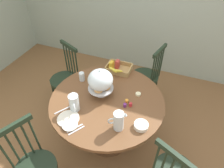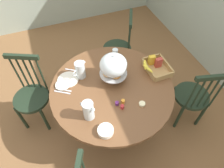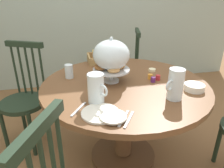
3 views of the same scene
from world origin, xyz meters
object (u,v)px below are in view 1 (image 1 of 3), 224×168
Objects in this scene: windsor_chair_by_cabinet at (66,79)px; butter_dish at (138,94)px; orange_juice_pitcher at (74,103)px; china_plate_large at (68,119)px; drinking_glass at (82,77)px; dining_table at (107,111)px; windsor_chair_facing_door at (35,167)px; milk_pitcher at (118,122)px; windsor_chair_near_window at (146,77)px; china_plate_small at (70,125)px; pastry_stand_with_dome at (100,81)px; cereal_bowl at (141,126)px; cereal_basket at (117,68)px.

windsor_chair_by_cabinet reaches higher than butter_dish.
china_plate_large is (0.00, -0.14, -0.08)m from orange_juice_pitcher.
drinking_glass is 1.83× the size of butter_dish.
dining_table is 0.51m from china_plate_large.
butter_dish is (1.13, -0.23, 0.30)m from windsor_chair_by_cabinet.
windsor_chair_facing_door is 16.25× the size of butter_dish.
windsor_chair_near_window is at bearing 89.30° from milk_pitcher.
windsor_chair_by_cabinet is 6.50× the size of china_plate_small.
windsor_chair_by_cabinet is at bearing 153.04° from dining_table.
orange_juice_pitcher is (-0.51, -1.15, 0.37)m from windsor_chair_near_window.
china_plate_large is (-0.16, -0.44, -0.19)m from pastry_stand_with_dome.
orange_juice_pitcher is at bearing -178.05° from cereal_bowl.
pastry_stand_with_dome is 2.46× the size of cereal_bowl.
orange_juice_pitcher is 0.50m from milk_pitcher.
cereal_bowl is at bearing -27.49° from pastry_stand_with_dome.
china_plate_large is (-0.26, -0.39, 0.21)m from dining_table.
orange_juice_pitcher is 1.73× the size of drinking_glass.
windsor_chair_facing_door is at bearing -120.48° from china_plate_small.
windsor_chair_facing_door is 0.71m from orange_juice_pitcher.
pastry_stand_with_dome is 2.29× the size of china_plate_small.
cereal_bowl is (0.86, 0.60, 0.31)m from windsor_chair_facing_door.
pastry_stand_with_dome is at bearing -160.53° from butter_dish.
milk_pitcher reaches higher than orange_juice_pitcher.
windsor_chair_by_cabinet reaches higher than drinking_glass.
windsor_chair_facing_door is (0.41, -1.25, 0.00)m from windsor_chair_by_cabinet.
windsor_chair_by_cabinet is 1.13m from china_plate_small.
windsor_chair_near_window reaches higher than china_plate_small.
cereal_basket reaches higher than dining_table.
drinking_glass is (0.42, -0.23, 0.34)m from windsor_chair_by_cabinet.
butter_dish is at bearing -11.62° from windsor_chair_by_cabinet.
milk_pitcher is at bearing -47.23° from pastry_stand_with_dome.
windsor_chair_facing_door reaches higher than drinking_glass.
china_plate_large is 0.61m from drinking_glass.
cereal_bowl is 0.44m from butter_dish.
cereal_bowl is 0.95m from drinking_glass.
milk_pitcher reaches higher than drinking_glass.
drinking_glass is at bearing -133.49° from windsor_chair_near_window.
butter_dish is at bearing 46.42° from china_plate_large.
pastry_stand_with_dome is 5.73× the size of butter_dish.
orange_juice_pitcher is (-0.16, -0.30, -0.11)m from pastry_stand_with_dome.
windsor_chair_by_cabinet is at bearing 153.20° from pastry_stand_with_dome.
pastry_stand_with_dome reaches higher than milk_pitcher.
china_plate_large is at bearing -101.38° from cereal_basket.
windsor_chair_by_cabinet is at bearing 151.72° from drinking_glass.
windsor_chair_facing_door is 6.96× the size of cereal_bowl.
butter_dish is (0.06, 0.50, -0.08)m from milk_pitcher.
milk_pitcher is (1.07, -0.74, 0.38)m from windsor_chair_by_cabinet.
drinking_glass is (-0.15, 0.45, -0.03)m from orange_juice_pitcher.
cereal_basket reaches higher than drinking_glass.
cereal_bowl is (0.54, -0.28, -0.17)m from pastry_stand_with_dome.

